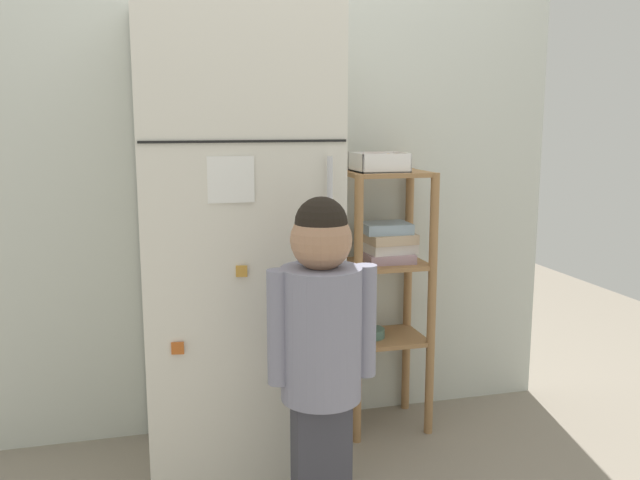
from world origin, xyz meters
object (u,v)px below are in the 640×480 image
Objects in this scene: child_standing at (322,333)px; fruit_bin at (382,163)px; pantry_shelf_unit at (385,271)px; refrigerator at (235,241)px.

fruit_bin reaches higher than child_standing.
child_standing is 0.98× the size of pantry_shelf_unit.
refrigerator is 8.43× the size of fruit_bin.
child_standing is 0.81m from pantry_shelf_unit.
pantry_shelf_unit is (0.65, 0.14, -0.18)m from refrigerator.
refrigerator is 0.69m from pantry_shelf_unit.
pantry_shelf_unit is 0.46m from fruit_bin.
child_standing is (0.20, -0.52, -0.21)m from refrigerator.
child_standing is 0.92m from fruit_bin.
child_standing is at bearing -123.06° from fruit_bin.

